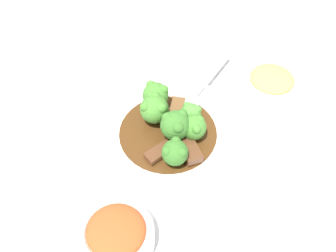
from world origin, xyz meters
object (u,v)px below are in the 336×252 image
object	(u,v)px
main_plate	(168,134)
beef_strip_0	(176,111)
broccoli_floret_5	(194,127)
broccoli_floret_2	(175,125)
broccoli_floret_4	(156,95)
broccoli_floret_3	(175,152)
side_bowl_kimchi	(117,235)
sauce_dish	(109,74)
side_bowl_appetizer	(271,84)
beef_strip_2	(190,149)
serving_spoon	(193,98)
broccoli_floret_1	(191,113)
broccoli_floret_0	(154,109)
beef_strip_1	(159,152)

from	to	relation	value
main_plate	beef_strip_0	bearing A→B (deg)	-13.87
broccoli_floret_5	broccoli_floret_2	bearing A→B (deg)	100.83
broccoli_floret_4	broccoli_floret_3	bearing A→B (deg)	-158.54
side_bowl_kimchi	sauce_dish	distance (m)	0.38
main_plate	broccoli_floret_2	xyz separation A→B (m)	(-0.01, -0.01, 0.05)
broccoli_floret_2	side_bowl_appetizer	size ratio (longest dim) A/B	0.55
beef_strip_2	broccoli_floret_2	xyz separation A→B (m)	(0.03, 0.03, 0.03)
broccoli_floret_5	side_bowl_kimchi	distance (m)	0.23
side_bowl_kimchi	serving_spoon	bearing A→B (deg)	-17.80
broccoli_floret_3	serving_spoon	size ratio (longest dim) A/B	0.26
broccoli_floret_2	broccoli_floret_4	world-z (taller)	broccoli_floret_2
broccoli_floret_1	side_bowl_kimchi	world-z (taller)	broccoli_floret_1
broccoli_floret_0	broccoli_floret_2	world-z (taller)	broccoli_floret_2
broccoli_floret_2	main_plate	bearing A→B (deg)	47.60
broccoli_floret_1	broccoli_floret_5	world-z (taller)	broccoli_floret_5
beef_strip_1	sauce_dish	world-z (taller)	beef_strip_1
side_bowl_appetizer	sauce_dish	bearing A→B (deg)	88.10
broccoli_floret_2	side_bowl_appetizer	bearing A→B (deg)	-50.04
broccoli_floret_0	broccoli_floret_5	world-z (taller)	broccoli_floret_0
side_bowl_appetizer	side_bowl_kimchi	bearing A→B (deg)	144.71
broccoli_floret_2	broccoli_floret_5	distance (m)	0.03
beef_strip_2	sauce_dish	distance (m)	0.27
broccoli_floret_4	broccoli_floret_0	bearing A→B (deg)	-176.12
broccoli_floret_1	main_plate	bearing A→B (deg)	122.98
beef_strip_0	serving_spoon	distance (m)	0.05
main_plate	side_bowl_appetizer	size ratio (longest dim) A/B	2.65
broccoli_floret_2	sauce_dish	xyz separation A→B (m)	(0.17, 0.16, -0.05)
main_plate	broccoli_floret_2	size ratio (longest dim) A/B	4.78
serving_spoon	side_bowl_kimchi	size ratio (longest dim) A/B	1.70
broccoli_floret_5	broccoli_floret_4	bearing A→B (deg)	49.32
main_plate	broccoli_floret_1	xyz separation A→B (m)	(0.03, -0.04, 0.04)
broccoli_floret_2	side_bowl_appetizer	xyz separation A→B (m)	(0.15, -0.18, -0.03)
beef_strip_0	broccoli_floret_5	size ratio (longest dim) A/B	1.22
side_bowl_kimchi	sauce_dish	size ratio (longest dim) A/B	1.67
beef_strip_0	broccoli_floret_0	bearing A→B (deg)	119.91
broccoli_floret_5	sauce_dish	xyz separation A→B (m)	(0.16, 0.19, -0.04)
broccoli_floret_0	broccoli_floret_5	size ratio (longest dim) A/B	1.19
main_plate	beef_strip_1	bearing A→B (deg)	169.60
beef_strip_1	serving_spoon	bearing A→B (deg)	-20.54
beef_strip_2	broccoli_floret_0	bearing A→B (deg)	47.30
beef_strip_2	broccoli_floret_2	size ratio (longest dim) A/B	1.04
broccoli_floret_0	side_bowl_appetizer	size ratio (longest dim) A/B	0.53
serving_spoon	sauce_dish	xyz separation A→B (m)	(0.07, 0.19, -0.02)
beef_strip_2	side_bowl_kimchi	xyz separation A→B (m)	(-0.17, 0.10, 0.00)
beef_strip_0	broccoli_floret_3	distance (m)	0.11
beef_strip_2	serving_spoon	distance (m)	0.13
beef_strip_0	broccoli_floret_4	distance (m)	0.05
serving_spoon	broccoli_floret_4	bearing A→B (deg)	107.73
beef_strip_1	broccoli_floret_2	bearing A→B (deg)	-31.33
broccoli_floret_2	broccoli_floret_5	world-z (taller)	broccoli_floret_2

